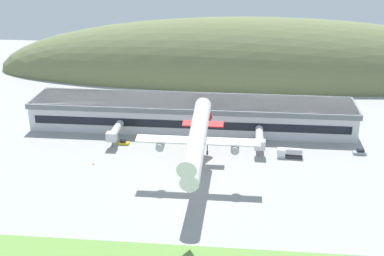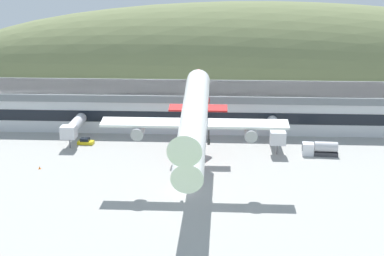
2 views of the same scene
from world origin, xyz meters
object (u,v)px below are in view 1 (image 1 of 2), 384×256
at_px(terminal_building, 192,112).
at_px(jetway_1, 260,138).
at_px(fuel_truck, 290,153).
at_px(traffic_cone_0, 93,164).
at_px(service_car_0, 123,143).
at_px(cargo_airplane, 197,139).
at_px(service_car_1, 360,152).
at_px(jetway_0, 115,132).

relative_size(terminal_building, jetway_1, 7.47).
height_order(fuel_truck, traffic_cone_0, fuel_truck).
bearing_deg(service_car_0, cargo_airplane, -44.61).
bearing_deg(traffic_cone_0, terminal_building, 52.15).
height_order(service_car_1, fuel_truck, fuel_truck).
bearing_deg(fuel_truck, service_car_1, 11.88).
bearing_deg(jetway_0, jetway_1, -1.16).
bearing_deg(terminal_building, cargo_airplane, -82.28).
height_order(terminal_building, traffic_cone_0, terminal_building).
bearing_deg(fuel_truck, service_car_0, 174.77).
height_order(terminal_building, service_car_0, terminal_building).
height_order(cargo_airplane, service_car_1, cargo_airplane).
relative_size(cargo_airplane, fuel_truck, 6.52).
bearing_deg(cargo_airplane, traffic_cone_0, 162.63).
relative_size(jetway_0, cargo_airplane, 0.26).
relative_size(jetway_0, fuel_truck, 1.68).
relative_size(jetway_1, service_car_1, 3.59).
bearing_deg(traffic_cone_0, fuel_truck, 10.84).
bearing_deg(service_car_0, service_car_1, -0.21).
bearing_deg(fuel_truck, jetway_0, 174.05).
height_order(jetway_0, jetway_1, same).
height_order(terminal_building, jetway_0, terminal_building).
bearing_deg(jetway_1, fuel_truck, -27.60).
relative_size(jetway_1, traffic_cone_0, 26.10).
xyz_separation_m(jetway_1, fuel_truck, (9.45, -4.94, -2.47)).
distance_m(terminal_building, cargo_airplane, 45.42).
distance_m(jetway_1, service_car_0, 44.41).
xyz_separation_m(terminal_building, cargo_airplane, (6.00, -44.23, 8.38)).
height_order(jetway_0, fuel_truck, jetway_0).
distance_m(jetway_0, service_car_1, 78.75).
distance_m(terminal_building, service_car_0, 27.84).
height_order(jetway_1, fuel_truck, jetway_1).
height_order(cargo_airplane, traffic_cone_0, cargo_airplane).
bearing_deg(terminal_building, traffic_cone_0, -127.85).
distance_m(jetway_0, fuel_truck, 56.98).
xyz_separation_m(terminal_building, traffic_cone_0, (-26.48, -34.08, -5.35)).
height_order(jetway_0, service_car_1, jetway_0).
bearing_deg(fuel_truck, cargo_airplane, -141.34).
bearing_deg(jetway_1, service_car_0, -179.97).
height_order(jetway_0, traffic_cone_0, jetway_0).
bearing_deg(fuel_truck, terminal_building, 145.40).
height_order(service_car_1, traffic_cone_0, service_car_1).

